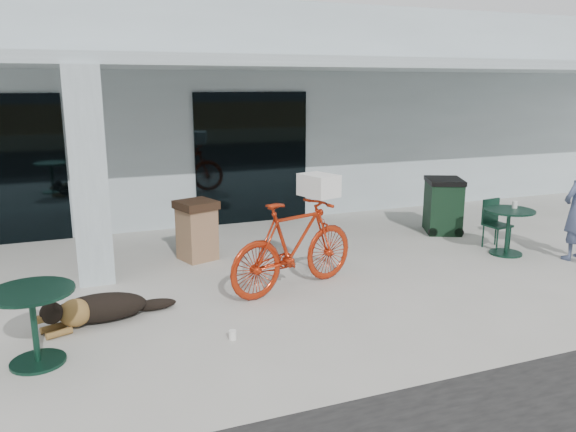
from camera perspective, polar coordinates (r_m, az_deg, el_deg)
name	(u,v)px	position (r m, az deg, el deg)	size (l,w,h in m)	color
ground	(237,325)	(6.96, -5.16, -11.02)	(80.00, 80.00, 0.00)	#B0AEA6
building	(140,109)	(14.72, -14.83, 10.48)	(22.00, 7.00, 4.50)	#B2C2C9
storefront_glass_right	(252,158)	(11.73, -3.68, 5.87)	(2.40, 0.06, 2.70)	black
column	(89,177)	(8.51, -19.60, 3.74)	(0.50, 0.50, 3.12)	#B2C2C9
overhang	(173,62)	(9.87, -11.65, 15.06)	(22.00, 2.80, 0.18)	#B2C2C9
bicycle	(294,245)	(7.88, 0.64, -3.00)	(0.61, 2.16, 1.30)	#A6260D
laundry_basket	(319,185)	(7.99, 3.14, 3.14)	(0.53, 0.39, 0.31)	white
dog	(101,306)	(7.31, -18.47, -8.69)	(1.26, 0.42, 0.42)	black
cup_near_dog	(233,335)	(6.60, -5.65, -11.93)	(0.09, 0.09, 0.11)	white
cafe_table_near	(34,327)	(6.47, -24.36, -10.24)	(0.87, 0.87, 0.81)	#123527
cafe_table_far	(507,232)	(10.29, 21.40, -1.52)	(0.84, 0.84, 0.78)	#123527
cafe_chair_far_a	(497,224)	(10.59, 20.50, -0.81)	(0.39, 0.43, 0.87)	#123527
cup_on_table	(515,205)	(10.35, 22.04, 1.08)	(0.09, 0.09, 0.12)	white
trash_receptacle	(197,230)	(9.40, -9.24, -1.44)	(0.58, 0.58, 0.99)	#856145
wheeled_bin	(443,205)	(11.42, 15.48, 1.04)	(0.66, 0.84, 1.07)	black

